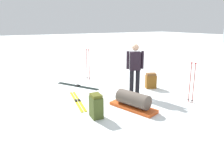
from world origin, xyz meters
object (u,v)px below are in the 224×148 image
ski_pair_far (77,86)px  gear_sled (133,101)px  ski_poles_planted_far (192,80)px  ski_pair_near (78,101)px  skier_standing (135,67)px  backpack_large_dark (151,81)px  backpack_bright (96,106)px  ski_poles_planted_near (88,63)px

ski_pair_far → gear_sled: size_ratio=1.16×
ski_pair_far → ski_poles_planted_far: ski_poles_planted_far is taller
ski_pair_near → ski_pair_far: size_ratio=1.04×
skier_standing → ski_pair_far: bearing=-145.1°
gear_sled → backpack_large_dark: bearing=126.2°
backpack_bright → gear_sled: 1.13m
backpack_bright → ski_poles_planted_far: ski_poles_planted_far is taller
ski_pair_near → backpack_large_dark: size_ratio=3.12×
gear_sled → ski_poles_planted_far: bearing=75.6°
ski_pair_near → ski_poles_planted_near: (-2.26, 1.37, 0.71)m
ski_poles_planted_far → backpack_bright: bearing=-99.6°
skier_standing → ski_pair_far: size_ratio=1.00×
ski_poles_planted_near → ski_poles_planted_far: bearing=21.2°
ski_poles_planted_far → gear_sled: (-0.47, -1.81, -0.46)m
backpack_bright → gear_sled: (0.03, 1.13, -0.08)m
ski_pair_near → gear_sled: gear_sled is taller
skier_standing → gear_sled: bearing=-37.9°
backpack_large_dark → ski_pair_near: bearing=-91.6°
skier_standing → backpack_large_dark: skier_standing is taller
ski_pair_near → ski_poles_planted_far: 3.51m
backpack_large_dark → ski_poles_planted_far: 1.77m
backpack_bright → gear_sled: bearing=88.5°
skier_standing → ski_poles_planted_near: 2.69m
backpack_large_dark → backpack_bright: backpack_bright is taller
ski_poles_planted_far → gear_sled: 1.92m
skier_standing → ski_poles_planted_far: size_ratio=1.38×
ski_pair_far → skier_standing: bearing=34.9°
skier_standing → backpack_large_dark: (-0.29, 0.96, -0.68)m
ski_poles_planted_far → ski_pair_near: bearing=-121.4°
ski_pair_far → gear_sled: (2.83, 0.56, 0.21)m
skier_standing → backpack_large_dark: bearing=107.0°
gear_sled → backpack_bright: bearing=-91.5°
backpack_large_dark → ski_poles_planted_near: ski_poles_planted_near is taller
ski_pair_near → ski_poles_planted_far: size_ratio=1.43×
ski_pair_near → ski_poles_planted_far: (1.80, 2.94, 0.67)m
ski_pair_far → backpack_bright: 2.87m
ski_pair_far → backpack_bright: size_ratio=2.72×
gear_sled → ski_pair_far: bearing=-168.8°
skier_standing → ski_pair_far: (-1.87, -1.30, -0.94)m
ski_pair_near → ski_pair_far: same height
backpack_large_dark → backpack_bright: 3.09m
backpack_bright → backpack_large_dark: bearing=113.3°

